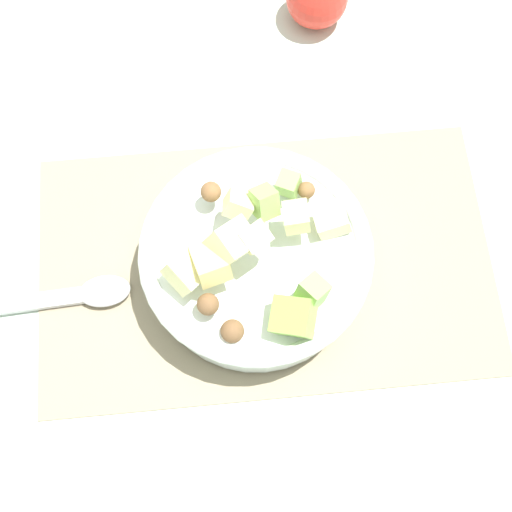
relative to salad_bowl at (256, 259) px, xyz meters
The scene contains 4 objects.
ground_plane 0.05m from the salad_bowl, 46.26° to the left, with size 2.40×2.40×0.00m, color silver.
placemat 0.05m from the salad_bowl, 46.26° to the left, with size 0.50×0.30×0.01m, color gray.
salad_bowl is the anchor object (origin of this frame).
serving_spoon 0.22m from the salad_bowl, behind, with size 0.24×0.04×0.01m.
Camera 1 is at (-0.04, -0.29, 0.78)m, focal length 52.24 mm.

